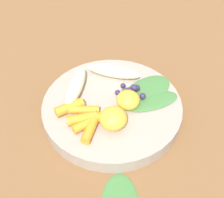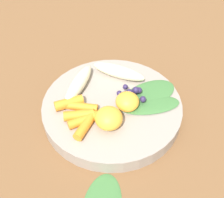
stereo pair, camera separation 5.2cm
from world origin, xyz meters
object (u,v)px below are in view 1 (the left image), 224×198
Objects in this scene: banana_peeled_right at (113,71)px; banana_peeled_left at (76,87)px; orange_segment_near at (128,100)px; bowl at (112,108)px.

banana_peeled_left is at bearing 48.72° from banana_peeled_right.
banana_peeled_right is 0.09m from orange_segment_near.
banana_peeled_left is at bearing -14.55° from orange_segment_near.
orange_segment_near is (-0.10, 0.03, 0.00)m from banana_peeled_left.
banana_peeled_left is 1.00× the size of banana_peeled_right.
orange_segment_near is at bearing 79.86° from banana_peeled_left.
banana_peeled_right is at bearing -66.06° from orange_segment_near.
banana_peeled_right is (-0.07, -0.05, 0.00)m from banana_peeled_left.
bowl is at bearing 103.91° from banana_peeled_right.
bowl is at bearing 77.92° from banana_peeled_left.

